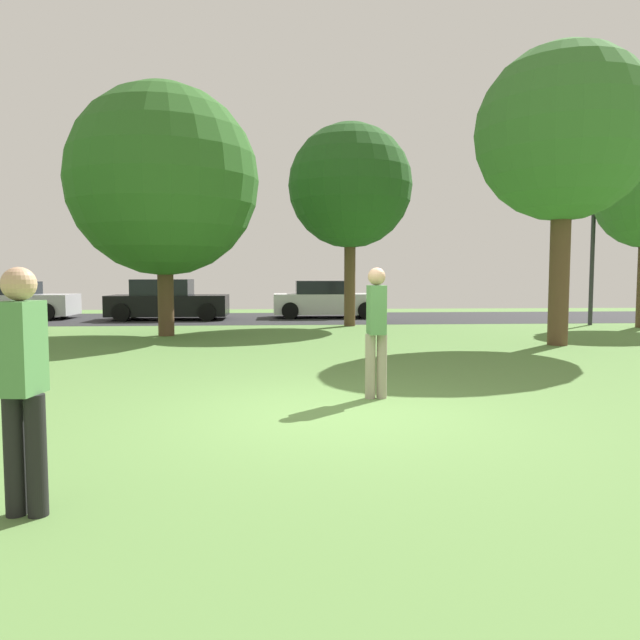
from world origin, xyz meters
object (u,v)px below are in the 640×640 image
(parked_car_black, at_px, (168,301))
(parked_car_white, at_px, (325,301))
(street_lamp_post, at_px, (592,257))
(person_bystander, at_px, (22,379))
(oak_tree_right, at_px, (350,186))
(person_walking, at_px, (376,326))
(oak_tree_left, at_px, (564,134))
(maple_tree_near, at_px, (163,181))
(parked_car_silver, at_px, (10,302))
(park_bench, at_px, (8,317))

(parked_car_black, height_order, parked_car_white, parked_car_black)
(street_lamp_post, bearing_deg, person_bystander, -128.76)
(parked_car_white, bearing_deg, parked_car_black, -173.59)
(parked_car_white, height_order, street_lamp_post, street_lamp_post)
(oak_tree_right, bearing_deg, person_walking, -94.84)
(oak_tree_left, distance_m, street_lamp_post, 7.13)
(person_walking, xyz_separation_m, parked_car_white, (0.47, 15.41, -0.34))
(maple_tree_near, distance_m, person_bystander, 13.00)
(parked_car_silver, distance_m, parked_car_black, 6.00)
(oak_tree_left, distance_m, person_walking, 8.86)
(parked_car_white, bearing_deg, street_lamp_post, -25.54)
(person_bystander, xyz_separation_m, person_walking, (3.09, 3.80, 0.03))
(oak_tree_left, relative_size, maple_tree_near, 1.03)
(oak_tree_left, xyz_separation_m, street_lamp_post, (3.71, 5.45, -2.71))
(oak_tree_left, xyz_separation_m, maple_tree_near, (-9.78, 2.85, -0.73))
(oak_tree_right, height_order, street_lamp_post, oak_tree_right)
(person_walking, xyz_separation_m, parked_car_black, (-5.51, 14.73, -0.31))
(park_bench, xyz_separation_m, street_lamp_post, (18.16, 1.63, 1.79))
(oak_tree_right, relative_size, street_lamp_post, 1.45)
(person_bystander, relative_size, parked_car_black, 0.40)
(oak_tree_right, relative_size, park_bench, 4.09)
(park_bench, bearing_deg, parked_car_white, -149.16)
(oak_tree_left, xyz_separation_m, oak_tree_right, (-4.36, 5.63, -0.43))
(person_walking, relative_size, parked_car_white, 0.43)
(maple_tree_near, height_order, parked_car_white, maple_tree_near)
(oak_tree_left, height_order, person_bystander, oak_tree_left)
(park_bench, bearing_deg, oak_tree_right, -169.86)
(oak_tree_left, distance_m, maple_tree_near, 10.21)
(person_bystander, height_order, park_bench, person_bystander)
(person_walking, height_order, parked_car_black, person_walking)
(park_bench, distance_m, street_lamp_post, 18.32)
(maple_tree_near, xyz_separation_m, parked_car_black, (-1.07, 6.02, -3.54))
(person_bystander, relative_size, park_bench, 1.09)
(person_bystander, distance_m, park_bench, 14.78)
(maple_tree_near, relative_size, park_bench, 4.25)
(oak_tree_left, xyz_separation_m, parked_car_silver, (-16.82, 9.45, -4.30))
(parked_car_silver, distance_m, parked_car_white, 11.95)
(parked_car_silver, bearing_deg, person_walking, -53.14)
(parked_car_white, relative_size, park_bench, 2.57)
(parked_car_silver, height_order, park_bench, parked_car_silver)
(park_bench, bearing_deg, parked_car_black, -125.49)
(person_bystander, bearing_deg, oak_tree_right, -7.42)
(maple_tree_near, xyz_separation_m, person_walking, (4.45, -8.71, -3.22))
(person_walking, bearing_deg, oak_tree_right, -7.16)
(oak_tree_left, distance_m, parked_car_silver, 19.76)
(street_lamp_post, bearing_deg, person_walking, -128.65)
(person_bystander, distance_m, parked_car_black, 18.70)
(oak_tree_left, distance_m, oak_tree_right, 7.13)
(oak_tree_right, bearing_deg, person_bystander, -104.88)
(person_walking, height_order, park_bench, person_walking)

